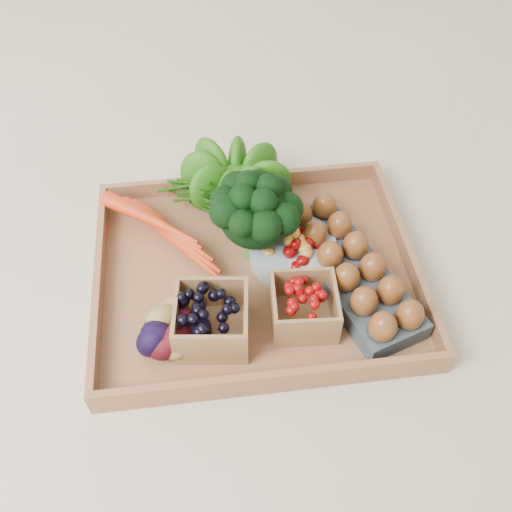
{
  "coord_description": "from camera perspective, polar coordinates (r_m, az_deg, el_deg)",
  "views": [
    {
      "loc": [
        -0.08,
        -0.62,
        0.8
      ],
      "look_at": [
        0.0,
        0.0,
        0.06
      ],
      "focal_mm": 40.0,
      "sensor_mm": 36.0,
      "label": 1
    }
  ],
  "objects": [
    {
      "name": "egg_carton",
      "position": [
        0.99,
        9.23,
        -1.72
      ],
      "size": [
        0.2,
        0.34,
        0.04
      ],
      "primitive_type": "cube",
      "rotation": [
        0.0,
        0.0,
        0.32
      ],
      "color": "#3D464D",
      "rests_on": "tray"
    },
    {
      "name": "lettuce",
      "position": [
        1.08,
        -2.2,
        8.12
      ],
      "size": [
        0.13,
        0.13,
        0.13
      ],
      "primitive_type": "sphere",
      "color": "#10560D",
      "rests_on": "tray"
    },
    {
      "name": "cherry_bowl",
      "position": [
        1.01,
        3.67,
        0.49
      ],
      "size": [
        0.15,
        0.15,
        0.04
      ],
      "primitive_type": "cylinder",
      "color": "#8C9EA5",
      "rests_on": "tray"
    },
    {
      "name": "potatoes",
      "position": [
        0.9,
        -8.67,
        -7.01
      ],
      "size": [
        0.14,
        0.14,
        0.08
      ],
      "primitive_type": null,
      "color": "#37080E",
      "rests_on": "tray"
    },
    {
      "name": "punnet_raspberry",
      "position": [
        0.92,
        4.82,
        -5.09
      ],
      "size": [
        0.11,
        0.11,
        0.07
      ],
      "primitive_type": "cube",
      "rotation": [
        0.0,
        0.0,
        -0.07
      ],
      "color": "#7B0506",
      "rests_on": "tray"
    },
    {
      "name": "carrots",
      "position": [
        1.04,
        -8.48,
        2.2
      ],
      "size": [
        0.21,
        0.15,
        0.05
      ],
      "primitive_type": null,
      "color": "red",
      "rests_on": "tray"
    },
    {
      "name": "ground",
      "position": [
        1.01,
        -0.0,
        -2.19
      ],
      "size": [
        4.0,
        4.0,
        0.0
      ],
      "primitive_type": "plane",
      "color": "beige",
      "rests_on": "ground"
    },
    {
      "name": "tray",
      "position": [
        1.01,
        -0.0,
        -1.93
      ],
      "size": [
        0.55,
        0.45,
        0.01
      ],
      "primitive_type": "cube",
      "color": "#97633F",
      "rests_on": "ground"
    },
    {
      "name": "broccoli",
      "position": [
        0.98,
        -0.03,
        2.71
      ],
      "size": [
        0.16,
        0.16,
        0.12
      ],
      "primitive_type": null,
      "color": "black",
      "rests_on": "tray"
    },
    {
      "name": "punnet_blackberry",
      "position": [
        0.9,
        -4.44,
        -6.41
      ],
      "size": [
        0.13,
        0.13,
        0.08
      ],
      "primitive_type": "cube",
      "rotation": [
        0.0,
        0.0,
        -0.12
      ],
      "color": "black",
      "rests_on": "tray"
    }
  ]
}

